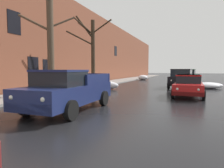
% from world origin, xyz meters
% --- Properties ---
extents(left_sidewalk_slab, '(3.09, 80.00, 0.14)m').
position_xyz_m(left_sidewalk_slab, '(-6.79, 18.00, 0.07)').
color(left_sidewalk_slab, gray).
rests_on(left_sidewalk_slab, ground).
extents(brick_townhouse_facade, '(0.63, 80.00, 9.07)m').
position_xyz_m(brick_townhouse_facade, '(-8.83, 18.00, 4.53)').
color(brick_townhouse_facade, brown).
rests_on(brick_townhouse_facade, ground).
extents(snow_bank_along_left_kerb, '(2.44, 1.33, 0.56)m').
position_xyz_m(snow_bank_along_left_kerb, '(4.71, 19.78, 0.28)').
color(snow_bank_along_left_kerb, white).
rests_on(snow_bank_along_left_kerb, ground).
extents(snow_bank_mid_block_left, '(1.61, 1.29, 0.84)m').
position_xyz_m(snow_bank_mid_block_left, '(-4.27, 31.68, 0.41)').
color(snow_bank_mid_block_left, white).
rests_on(snow_bank_mid_block_left, ground).
extents(snow_bank_near_corner_right, '(2.13, 1.26, 0.54)m').
position_xyz_m(snow_bank_near_corner_right, '(4.48, 19.22, 0.27)').
color(snow_bank_near_corner_right, white).
rests_on(snow_bank_near_corner_right, ground).
extents(snow_bank_along_right_kerb, '(2.69, 0.95, 0.73)m').
position_xyz_m(snow_bank_along_right_kerb, '(-4.12, 15.36, 0.36)').
color(snow_bank_along_right_kerb, white).
rests_on(snow_bank_along_right_kerb, ground).
extents(bare_tree_second_along_sidewalk, '(3.18, 2.06, 6.72)m').
position_xyz_m(bare_tree_second_along_sidewalk, '(-5.15, 9.38, 3.50)').
color(bare_tree_second_along_sidewalk, '#4C3D2D').
rests_on(bare_tree_second_along_sidewalk, ground).
extents(bare_tree_mid_block, '(3.77, 2.53, 6.27)m').
position_xyz_m(bare_tree_mid_block, '(-5.16, 14.94, 3.50)').
color(bare_tree_mid_block, '#382B1E').
rests_on(bare_tree_mid_block, ground).
extents(pickup_truck_darkblue_approaching_near_lane, '(2.32, 5.07, 1.76)m').
position_xyz_m(pickup_truck_darkblue_approaching_near_lane, '(-1.86, 6.48, 0.88)').
color(pickup_truck_darkblue_approaching_near_lane, navy).
rests_on(pickup_truck_darkblue_approaching_near_lane, ground).
extents(sedan_red_parked_kerbside_close, '(1.94, 4.46, 1.42)m').
position_xyz_m(sedan_red_parked_kerbside_close, '(2.93, 13.14, 0.75)').
color(sedan_red_parked_kerbside_close, red).
rests_on(sedan_red_parked_kerbside_close, ground).
extents(suv_black_parked_kerbside_mid, '(2.37, 4.72, 1.82)m').
position_xyz_m(suv_black_parked_kerbside_mid, '(2.32, 19.11, 0.99)').
color(suv_black_parked_kerbside_mid, black).
rests_on(suv_black_parked_kerbside_mid, ground).
extents(suv_green_parked_far_down_block, '(2.38, 4.56, 1.82)m').
position_xyz_m(suv_green_parked_far_down_block, '(2.89, 26.79, 0.99)').
color(suv_green_parked_far_down_block, '#1E5633').
rests_on(suv_green_parked_far_down_block, ground).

